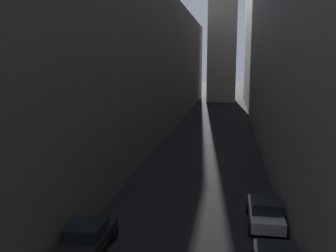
% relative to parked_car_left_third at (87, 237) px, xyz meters
% --- Properties ---
extents(ground_plane, '(264.00, 264.00, 0.00)m').
position_rel_parked_car_left_third_xyz_m(ground_plane, '(4.40, 29.96, -0.76)').
color(ground_plane, black).
extents(building_block_left, '(15.44, 108.00, 18.22)m').
position_rel_parked_car_left_third_xyz_m(building_block_left, '(-8.82, 31.96, 8.35)').
color(building_block_left, '#60594F').
rests_on(building_block_left, ground).
extents(building_block_right, '(10.08, 108.00, 25.48)m').
position_rel_parked_car_left_third_xyz_m(building_block_right, '(14.94, 31.96, 11.98)').
color(building_block_right, slate).
rests_on(building_block_right, ground).
extents(parked_car_left_third, '(2.03, 4.10, 1.49)m').
position_rel_parked_car_left_third_xyz_m(parked_car_left_third, '(0.00, 0.00, 0.00)').
color(parked_car_left_third, black).
rests_on(parked_car_left_third, ground).
extents(parked_car_right_far, '(1.99, 4.41, 1.54)m').
position_rel_parked_car_left_third_xyz_m(parked_car_right_far, '(8.80, 4.67, 0.02)').
color(parked_car_right_far, '#B7B7BC').
rests_on(parked_car_right_far, ground).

